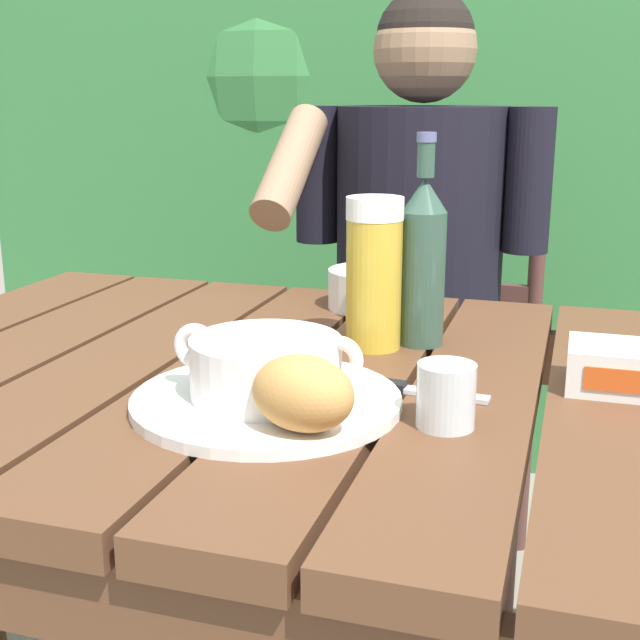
% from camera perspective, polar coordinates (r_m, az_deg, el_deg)
% --- Properties ---
extents(dining_table, '(1.30, 0.83, 0.75)m').
position_cam_1_polar(dining_table, '(1.02, 1.97, -8.85)').
color(dining_table, brown).
rests_on(dining_table, ground_plane).
extents(hedge_backdrop, '(3.20, 0.96, 1.60)m').
position_cam_1_polar(hedge_backdrop, '(2.72, 10.84, 10.00)').
color(hedge_backdrop, '#36763C').
rests_on(hedge_backdrop, ground_plane).
extents(chair_near_diner, '(0.45, 0.46, 0.96)m').
position_cam_1_polar(chair_near_diner, '(1.88, 7.33, -3.51)').
color(chair_near_diner, '#4F2E29').
rests_on(chair_near_diner, ground_plane).
extents(person_eating, '(0.48, 0.47, 1.26)m').
position_cam_1_polar(person_eating, '(1.62, 6.30, 3.07)').
color(person_eating, black).
rests_on(person_eating, ground_plane).
extents(serving_plate, '(0.28, 0.28, 0.01)m').
position_cam_1_polar(serving_plate, '(0.89, -3.63, -5.46)').
color(serving_plate, white).
rests_on(serving_plate, dining_table).
extents(soup_bowl, '(0.21, 0.16, 0.07)m').
position_cam_1_polar(soup_bowl, '(0.87, -3.67, -3.08)').
color(soup_bowl, white).
rests_on(soup_bowl, serving_plate).
extents(bread_roll, '(0.12, 0.10, 0.07)m').
position_cam_1_polar(bread_roll, '(0.78, -1.16, -4.96)').
color(bread_roll, '#C58A47').
rests_on(bread_roll, serving_plate).
extents(beer_glass, '(0.07, 0.07, 0.19)m').
position_cam_1_polar(beer_glass, '(1.07, 3.77, 3.16)').
color(beer_glass, gold).
rests_on(beer_glass, dining_table).
extents(beer_bottle, '(0.06, 0.06, 0.27)m').
position_cam_1_polar(beer_bottle, '(1.09, 6.96, 4.13)').
color(beer_bottle, '#335041').
rests_on(beer_bottle, dining_table).
extents(water_glass_small, '(0.06, 0.06, 0.06)m').
position_cam_1_polar(water_glass_small, '(0.83, 8.50, -5.06)').
color(water_glass_small, silver).
rests_on(water_glass_small, dining_table).
extents(butter_tub, '(0.12, 0.09, 0.05)m').
position_cam_1_polar(butter_tub, '(0.98, 19.86, -3.08)').
color(butter_tub, white).
rests_on(butter_tub, dining_table).
extents(table_knife, '(0.16, 0.03, 0.01)m').
position_cam_1_polar(table_knife, '(0.93, 5.63, -4.60)').
color(table_knife, silver).
rests_on(table_knife, dining_table).
extents(diner_bowl, '(0.14, 0.14, 0.06)m').
position_cam_1_polar(diner_bowl, '(1.29, 3.57, 2.13)').
color(diner_bowl, white).
rests_on(diner_bowl, dining_table).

